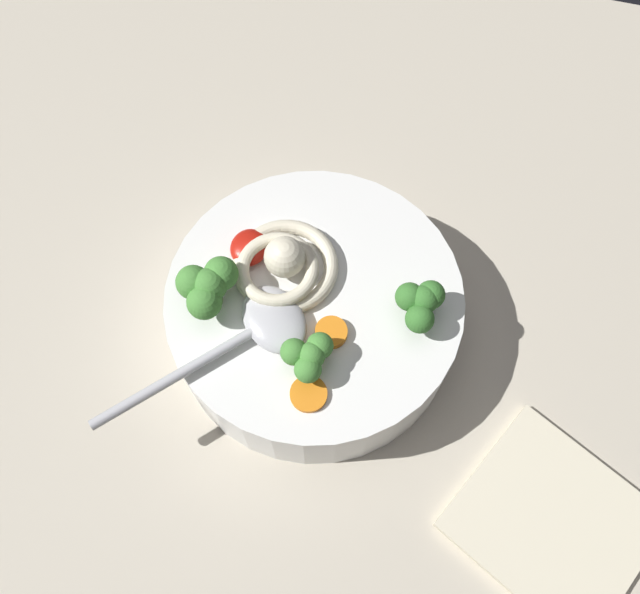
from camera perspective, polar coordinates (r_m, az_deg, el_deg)
table_slab at (r=60.85cm, az=-0.24°, el=-2.50°), size 90.37×90.37×3.39cm
soup_bowl at (r=55.84cm, az=0.00°, el=-1.35°), size 23.39×23.39×6.52cm
noodle_pile at (r=53.03cm, az=-3.06°, el=2.77°), size 9.13×8.95×3.67cm
soup_spoon at (r=51.26cm, az=-5.17°, el=-2.63°), size 14.99×14.11×1.60cm
chili_sauce_dollop at (r=54.38cm, az=-5.92°, el=4.12°), size 3.31×2.98×1.49cm
broccoli_floret_right at (r=51.23cm, az=-9.37°, el=0.89°), size 5.13×4.41×4.05cm
broccoli_floret_near_spoon at (r=50.91cm, az=8.36°, el=-0.69°), size 4.25×3.66×3.36cm
broccoli_floret_left at (r=49.07cm, az=-0.89°, el=-4.94°), size 3.92×3.37×3.10cm
carrot_slice_extra_b at (r=51.42cm, az=0.94°, el=-2.96°), size 2.46×2.46×0.72cm
carrot_slice_far at (r=50.00cm, az=-0.96°, el=-8.08°), size 2.74×2.74×0.41cm
folded_napkin at (r=57.35cm, az=18.78°, el=-17.28°), size 16.96×17.40×0.80cm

